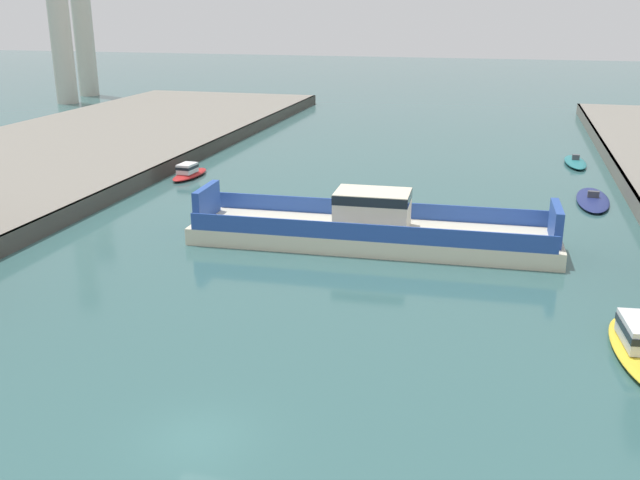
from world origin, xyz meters
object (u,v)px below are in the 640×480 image
object	(u,v)px
chain_ferry	(372,228)
moored_boat_near_right	(575,162)
moored_boat_near_left	(593,200)
moored_boat_far_left	(189,172)

from	to	relation	value
chain_ferry	moored_boat_near_right	distance (m)	32.79
chain_ferry	moored_boat_near_left	xyz separation A→B (m)	(15.10, 14.77, -0.87)
moored_boat_near_right	chain_ferry	bearing A→B (deg)	-116.89
moored_boat_near_left	moored_boat_far_left	world-z (taller)	moored_boat_far_left
chain_ferry	moored_boat_near_right	xyz separation A→B (m)	(14.83, 29.23, -0.83)
moored_boat_near_left	chain_ferry	bearing A→B (deg)	-135.62
chain_ferry	moored_boat_far_left	xyz separation A→B (m)	(-19.66, 14.52, -0.59)
moored_boat_near_right	moored_boat_far_left	world-z (taller)	moored_boat_far_left
moored_boat_far_left	moored_boat_near_right	bearing A→B (deg)	23.10
moored_boat_near_left	moored_boat_near_right	distance (m)	14.46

